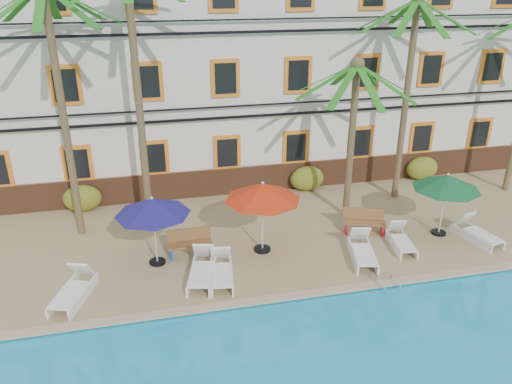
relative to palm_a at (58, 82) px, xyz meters
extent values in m
plane|color=#384C23|center=(7.39, -4.63, -5.83)|extent=(100.00, 100.00, 0.00)
cube|color=tan|center=(7.39, 0.37, -5.71)|extent=(30.00, 12.00, 0.25)
cube|color=tan|center=(7.39, -5.53, -5.55)|extent=(30.00, 0.35, 0.06)
cube|color=silver|center=(7.39, 5.37, -0.58)|extent=(25.00, 6.00, 10.00)
cube|color=brown|center=(7.39, 2.31, -4.98)|extent=(25.00, 0.12, 1.20)
cube|color=orange|center=(-0.11, 2.32, -3.68)|extent=(1.15, 0.10, 1.50)
cube|color=black|center=(-0.11, 2.27, -3.68)|extent=(0.85, 0.04, 1.20)
cube|color=orange|center=(2.89, 2.32, -3.68)|extent=(1.15, 0.10, 1.50)
cube|color=black|center=(2.89, 2.27, -3.68)|extent=(0.85, 0.04, 1.20)
cube|color=orange|center=(5.89, 2.32, -3.68)|extent=(1.15, 0.10, 1.50)
cube|color=black|center=(5.89, 2.27, -3.68)|extent=(0.85, 0.04, 1.20)
cube|color=orange|center=(8.89, 2.32, -3.68)|extent=(1.15, 0.10, 1.50)
cube|color=black|center=(8.89, 2.27, -3.68)|extent=(0.85, 0.04, 1.20)
cube|color=orange|center=(11.89, 2.32, -3.68)|extent=(1.15, 0.10, 1.50)
cube|color=black|center=(11.89, 2.27, -3.68)|extent=(0.85, 0.04, 1.20)
cube|color=orange|center=(14.89, 2.32, -3.68)|extent=(1.15, 0.10, 1.50)
cube|color=black|center=(14.89, 2.27, -3.68)|extent=(0.85, 0.04, 1.20)
cube|color=orange|center=(17.89, 2.32, -3.68)|extent=(1.15, 0.10, 1.50)
cube|color=black|center=(17.89, 2.27, -3.68)|extent=(0.85, 0.04, 1.20)
cube|color=orange|center=(-0.11, 2.32, -0.58)|extent=(1.15, 0.10, 1.50)
cube|color=black|center=(-0.11, 2.27, -0.58)|extent=(0.85, 0.04, 1.20)
cube|color=orange|center=(2.89, 2.32, -0.58)|extent=(1.15, 0.10, 1.50)
cube|color=black|center=(2.89, 2.27, -0.58)|extent=(0.85, 0.04, 1.20)
cube|color=orange|center=(5.89, 2.32, -0.58)|extent=(1.15, 0.10, 1.50)
cube|color=black|center=(5.89, 2.27, -0.58)|extent=(0.85, 0.04, 1.20)
cube|color=orange|center=(8.89, 2.32, -0.58)|extent=(1.15, 0.10, 1.50)
cube|color=black|center=(8.89, 2.27, -0.58)|extent=(0.85, 0.04, 1.20)
cube|color=orange|center=(11.89, 2.32, -0.58)|extent=(1.15, 0.10, 1.50)
cube|color=black|center=(11.89, 2.27, -0.58)|extent=(0.85, 0.04, 1.20)
cube|color=orange|center=(14.89, 2.32, -0.58)|extent=(1.15, 0.10, 1.50)
cube|color=black|center=(14.89, 2.27, -0.58)|extent=(0.85, 0.04, 1.20)
cube|color=orange|center=(17.89, 2.32, -0.58)|extent=(1.15, 0.10, 1.50)
cube|color=black|center=(17.89, 2.27, -0.58)|extent=(0.85, 0.04, 1.20)
cube|color=black|center=(7.39, 2.17, -2.13)|extent=(25.00, 0.08, 0.10)
cube|color=black|center=(7.39, 2.17, -1.68)|extent=(25.00, 0.08, 0.06)
cube|color=black|center=(7.39, 2.17, 1.17)|extent=(25.00, 0.08, 0.10)
cube|color=black|center=(7.39, 2.17, 1.62)|extent=(25.00, 0.08, 0.06)
cylinder|color=brown|center=(0.00, 0.00, -1.32)|extent=(0.26, 0.26, 8.52)
cube|color=#1D6C19|center=(0.00, 1.10, 2.35)|extent=(0.28, 2.22, 1.21)
cube|color=#1D6C19|center=(-0.78, 0.78, 2.35)|extent=(1.77, 1.77, 1.21)
cube|color=#1D6C19|center=(-1.10, 0.00, 2.35)|extent=(2.22, 0.28, 1.21)
cube|color=#1D6C19|center=(-0.78, -0.78, 2.35)|extent=(1.77, 1.77, 1.21)
cube|color=#1D6C19|center=(0.00, -1.10, 2.35)|extent=(0.28, 2.22, 1.21)
cube|color=#1D6C19|center=(0.78, -0.78, 2.35)|extent=(1.77, 1.77, 1.21)
cube|color=#1D6C19|center=(1.10, 0.00, 2.35)|extent=(2.22, 0.28, 1.21)
cube|color=#1D6C19|center=(0.78, 0.78, 2.35)|extent=(1.77, 1.77, 1.21)
cylinder|color=brown|center=(2.49, 0.06, -0.98)|extent=(0.26, 0.26, 9.21)
cylinder|color=brown|center=(10.07, -0.77, -2.63)|extent=(0.26, 0.26, 5.91)
sphere|color=brown|center=(10.07, -0.77, 0.33)|extent=(0.50, 0.50, 0.50)
cube|color=#1D6C19|center=(10.07, 0.34, -0.26)|extent=(0.28, 2.22, 1.21)
cube|color=#1D6C19|center=(9.29, 0.01, -0.26)|extent=(1.77, 1.77, 1.21)
cube|color=#1D6C19|center=(8.97, -0.77, -0.26)|extent=(2.22, 0.28, 1.21)
cube|color=#1D6C19|center=(9.29, -1.55, -0.26)|extent=(1.77, 1.77, 1.21)
cube|color=#1D6C19|center=(10.07, -1.87, -0.26)|extent=(0.28, 2.22, 1.21)
cube|color=#1D6C19|center=(10.85, -1.55, -0.26)|extent=(1.77, 1.77, 1.21)
cube|color=#1D6C19|center=(11.17, -0.77, -0.26)|extent=(2.22, 0.28, 1.21)
cube|color=#1D6C19|center=(10.85, 0.01, -0.26)|extent=(1.77, 1.77, 1.21)
cylinder|color=brown|center=(12.80, 0.45, -1.60)|extent=(0.26, 0.26, 7.97)
cube|color=#1D6C19|center=(12.80, 1.55, 1.80)|extent=(0.28, 2.22, 1.21)
cube|color=#1D6C19|center=(12.02, 1.23, 1.80)|extent=(1.77, 1.77, 1.21)
cube|color=#1D6C19|center=(11.70, 0.45, 1.80)|extent=(2.22, 0.28, 1.21)
cube|color=#1D6C19|center=(12.02, -0.33, 1.80)|extent=(1.77, 1.77, 1.21)
cube|color=#1D6C19|center=(12.80, -0.65, 1.80)|extent=(0.28, 2.22, 1.21)
cube|color=#1D6C19|center=(13.58, -0.33, 1.80)|extent=(1.77, 1.77, 1.21)
cube|color=#1D6C19|center=(13.91, 0.45, 1.80)|extent=(2.22, 0.28, 1.21)
cube|color=#1D6C19|center=(13.58, 1.23, 1.80)|extent=(1.77, 1.77, 1.21)
cube|color=#1D6C19|center=(17.18, 0.83, 1.50)|extent=(1.77, 1.77, 1.21)
ellipsoid|color=#245317|center=(-0.09, 1.97, -5.03)|extent=(1.50, 0.90, 1.10)
ellipsoid|color=#245317|center=(9.35, 1.97, -5.03)|extent=(1.50, 0.90, 1.10)
ellipsoid|color=#245317|center=(14.92, 1.97, -5.03)|extent=(1.50, 0.90, 1.10)
cylinder|color=black|center=(2.63, -2.72, -5.54)|extent=(0.54, 0.54, 0.08)
cylinder|color=silver|center=(2.63, -2.72, -4.42)|extent=(0.06, 0.06, 2.32)
cone|color=navy|center=(2.63, -2.72, -3.51)|extent=(2.41, 2.41, 0.53)
sphere|color=silver|center=(2.63, -2.72, -3.22)|extent=(0.10, 0.10, 0.10)
cylinder|color=black|center=(6.21, -2.69, -5.54)|extent=(0.58, 0.58, 0.08)
cylinder|color=silver|center=(6.21, -2.69, -4.34)|extent=(0.06, 0.06, 2.48)
cone|color=red|center=(6.21, -2.69, -3.36)|extent=(2.58, 2.58, 0.57)
sphere|color=silver|center=(6.21, -2.69, -3.05)|extent=(0.10, 0.10, 0.10)
cylinder|color=black|center=(12.84, -2.97, -5.54)|extent=(0.54, 0.54, 0.08)
cylinder|color=silver|center=(12.84, -2.97, -4.43)|extent=(0.06, 0.06, 2.30)
cone|color=#12552C|center=(12.84, -2.97, -3.52)|extent=(2.40, 2.40, 0.53)
sphere|color=silver|center=(12.84, -2.97, -3.23)|extent=(0.10, 0.10, 0.10)
cube|color=white|center=(0.05, -4.46, -5.24)|extent=(1.06, 1.52, 0.06)
cube|color=white|center=(0.37, -3.56, -5.00)|extent=(0.77, 0.69, 0.69)
cube|color=white|center=(-0.16, -4.10, -5.42)|extent=(0.71, 1.88, 0.32)
cube|color=white|center=(0.44, -4.31, -5.42)|extent=(0.71, 1.88, 0.32)
cube|color=white|center=(3.89, -4.26, -5.23)|extent=(0.99, 1.56, 0.07)
cube|color=white|center=(4.13, -3.29, -4.97)|extent=(0.77, 0.67, 0.72)
cube|color=white|center=(3.63, -3.91, -5.41)|extent=(0.55, 2.01, 0.33)
cube|color=white|center=(4.28, -4.07, -5.41)|extent=(0.55, 2.01, 0.33)
cube|color=white|center=(4.51, -4.42, -5.25)|extent=(0.79, 1.41, 0.06)
cube|color=white|center=(4.63, -3.50, -5.01)|extent=(0.68, 0.57, 0.67)
cube|color=white|center=(4.24, -4.12, -5.43)|extent=(0.31, 1.90, 0.31)
cube|color=white|center=(4.85, -4.20, -5.43)|extent=(0.31, 1.90, 0.31)
cube|color=white|center=(9.26, -4.29, -5.23)|extent=(0.96, 1.53, 0.07)
cube|color=white|center=(9.49, -3.34, -4.98)|extent=(0.75, 0.66, 0.71)
cube|color=white|center=(9.01, -3.95, -5.42)|extent=(0.53, 1.97, 0.33)
cube|color=white|center=(9.64, -4.10, -5.42)|extent=(0.53, 1.97, 0.33)
cube|color=white|center=(10.93, -3.82, -5.27)|extent=(0.76, 1.31, 0.06)
cube|color=white|center=(11.06, -2.97, -5.06)|extent=(0.64, 0.54, 0.62)
cube|color=white|center=(10.68, -3.54, -5.44)|extent=(0.33, 1.75, 0.29)
cube|color=white|center=(11.25, -3.63, -5.44)|extent=(0.33, 1.75, 0.29)
cube|color=white|center=(13.93, -3.97, -5.26)|extent=(0.87, 1.42, 0.06)
cube|color=white|center=(13.74, -3.08, -5.02)|extent=(0.70, 0.60, 0.66)
cube|color=white|center=(13.58, -3.79, -5.43)|extent=(0.46, 1.85, 0.30)
cube|color=white|center=(14.17, -3.66, -5.43)|extent=(0.46, 1.85, 0.30)
cube|color=olive|center=(3.74, -2.47, -5.15)|extent=(1.52, 0.54, 0.06)
cube|color=olive|center=(3.73, -2.25, -4.88)|extent=(1.50, 0.15, 0.45)
cube|color=navy|center=(3.09, -2.51, -5.38)|extent=(0.11, 0.45, 0.40)
cube|color=navy|center=(4.39, -2.43, -5.38)|extent=(0.11, 0.45, 0.40)
cube|color=olive|center=(10.17, -2.31, -5.15)|extent=(1.56, 0.93, 0.06)
cube|color=olive|center=(10.24, -2.10, -4.88)|extent=(1.43, 0.57, 0.45)
cube|color=#B21423|center=(9.56, -2.09, -5.38)|extent=(0.23, 0.45, 0.40)
cube|color=#B21423|center=(10.78, -2.53, -5.38)|extent=(0.23, 0.45, 0.40)
torus|color=silver|center=(9.22, -5.63, -5.58)|extent=(0.04, 0.74, 0.74)
torus|color=silver|center=(9.72, -5.63, -5.58)|extent=(0.04, 0.74, 0.74)
camera|label=1|loc=(2.64, -17.27, 3.23)|focal=35.00mm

